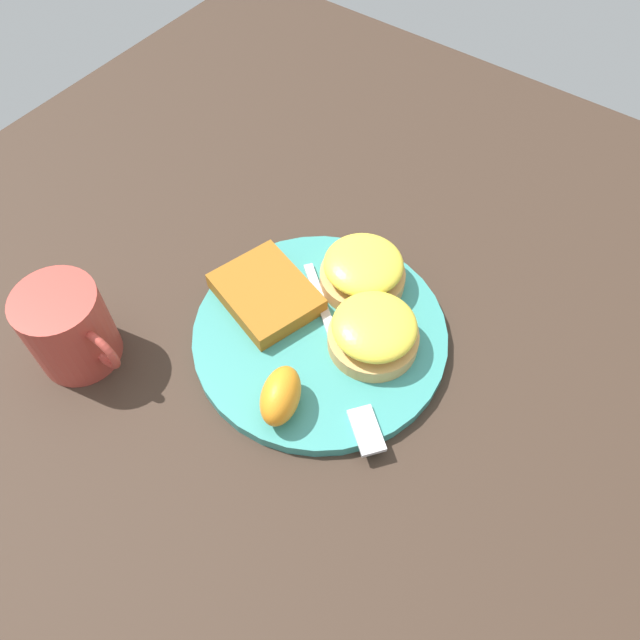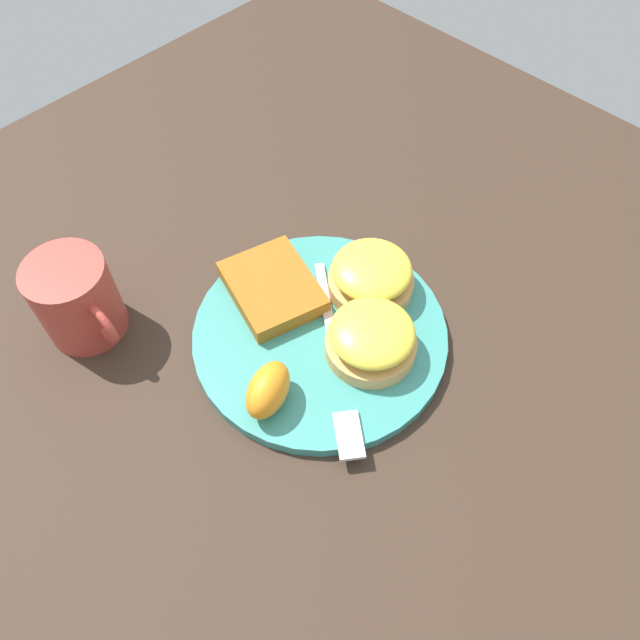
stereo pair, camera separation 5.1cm
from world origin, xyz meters
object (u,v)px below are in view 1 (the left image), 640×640
Objects in this scene: sandwich_benedict_right at (363,270)px; cup at (69,328)px; orange_wedge at (281,396)px; sandwich_benedict_left at (374,332)px; fork at (343,363)px; hashbrown_patty at (263,296)px.

cup reaches higher than sandwich_benedict_right.
orange_wedge is (0.02, -0.17, -0.00)m from sandwich_benedict_right.
sandwich_benedict_left is 1.00× the size of sandwich_benedict_right.
cup is at bearing -148.62° from fork.
sandwich_benedict_left is at bearing 74.29° from orange_wedge.
sandwich_benedict_left is 0.04m from fork.
sandwich_benedict_right is at bearing 131.67° from sandwich_benedict_left.
sandwich_benedict_right is 0.88× the size of hashbrown_patty.
sandwich_benedict_left and sandwich_benedict_right have the same top height.
sandwich_benedict_left reaches higher than hashbrown_patty.
sandwich_benedict_right is 0.48× the size of fork.
orange_wedge is at bearing 17.87° from cup.
fork is at bearing 31.38° from cup.
cup is at bearing -162.13° from orange_wedge.
hashbrown_patty is 0.19m from cup.
fork is (0.02, 0.07, -0.02)m from orange_wedge.
sandwich_benedict_right is 1.53× the size of orange_wedge.
hashbrown_patty is (-0.12, -0.02, -0.01)m from sandwich_benedict_left.
orange_wedge is 0.54× the size of cup.
cup reaches higher than orange_wedge.
cup is (-0.21, -0.07, 0.01)m from orange_wedge.
sandwich_benedict_left reaches higher than fork.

